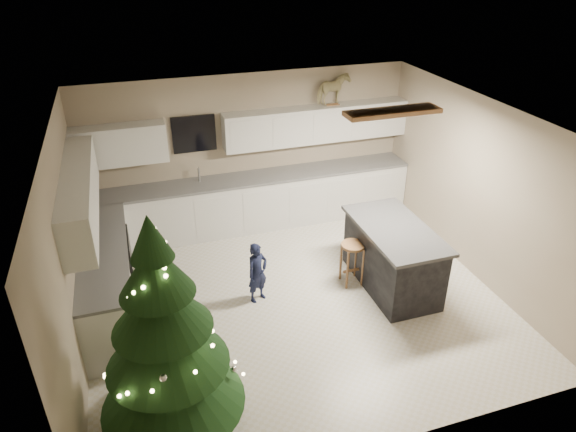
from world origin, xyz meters
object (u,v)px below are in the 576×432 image
(island, at_px, (392,256))
(toddler, at_px, (257,273))
(bar_stool, at_px, (353,254))
(christmas_tree, at_px, (166,345))
(rocking_horse, at_px, (333,89))

(island, xyz_separation_m, toddler, (-1.92, 0.25, -0.03))
(bar_stool, bearing_deg, christmas_tree, -149.02)
(christmas_tree, bearing_deg, island, 23.59)
(island, xyz_separation_m, bar_stool, (-0.52, 0.22, 0.01))
(rocking_horse, bearing_deg, bar_stool, 146.08)
(island, relative_size, rocking_horse, 2.65)
(island, bearing_deg, rocking_horse, 90.04)
(christmas_tree, bearing_deg, toddler, 51.23)
(island, height_order, toddler, island)
(christmas_tree, relative_size, rocking_horse, 3.82)
(bar_stool, bearing_deg, toddler, 178.82)
(rocking_horse, bearing_deg, island, 159.46)
(christmas_tree, height_order, rocking_horse, rocking_horse)
(christmas_tree, relative_size, toddler, 2.74)
(island, relative_size, toddler, 1.91)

